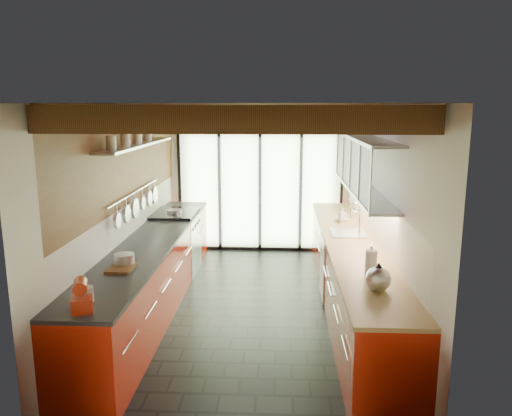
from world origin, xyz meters
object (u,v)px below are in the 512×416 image
(stand_mixer, at_px, (83,296))
(bowl, at_px, (342,220))
(kettle, at_px, (378,277))
(paper_towel, at_px, (371,263))
(soap_bottle, at_px, (342,215))

(stand_mixer, relative_size, bowl, 1.69)
(kettle, height_order, paper_towel, paper_towel)
(stand_mixer, height_order, kettle, kettle)
(paper_towel, relative_size, soap_bottle, 1.53)
(paper_towel, distance_m, bowl, 2.41)
(kettle, bearing_deg, soap_bottle, 90.00)
(stand_mixer, xyz_separation_m, kettle, (2.54, 0.55, 0.02))
(paper_towel, distance_m, soap_bottle, 2.37)
(soap_bottle, height_order, bowl, soap_bottle)
(kettle, bearing_deg, paper_towel, 90.00)
(stand_mixer, bearing_deg, soap_bottle, 52.48)
(stand_mixer, distance_m, paper_towel, 2.71)
(stand_mixer, bearing_deg, paper_towel, 20.18)
(kettle, bearing_deg, stand_mixer, -167.81)
(soap_bottle, bearing_deg, kettle, -90.00)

